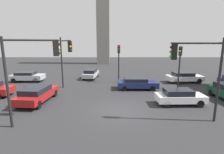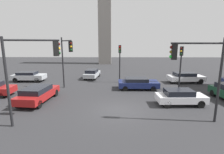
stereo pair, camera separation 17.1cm
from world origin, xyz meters
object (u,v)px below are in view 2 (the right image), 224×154
object	(u,v)px
car_0	(138,83)
car_8	(185,77)
traffic_light_0	(66,54)
car_3	(92,74)
traffic_light_3	(32,63)
car_5	(180,97)
traffic_light_1	(120,57)
car_2	(38,93)
traffic_light_4	(181,60)
car_7	(29,76)
traffic_light_2	(198,64)

from	to	relation	value
car_0	car_8	distance (m)	7.43
traffic_light_0	car_3	distance (m)	7.98
traffic_light_3	car_5	distance (m)	11.83
traffic_light_1	car_3	bearing A→B (deg)	-114.48
car_2	car_8	size ratio (longest dim) A/B	1.06
traffic_light_0	car_3	xyz separation A→B (m)	(1.78, 7.00, -3.40)
traffic_light_1	car_0	bearing A→B (deg)	40.27
traffic_light_0	traffic_light_1	bearing A→B (deg)	98.44
traffic_light_4	car_8	xyz separation A→B (m)	(2.10, 3.42, -2.64)
traffic_light_1	car_7	distance (m)	12.74
traffic_light_1	car_0	distance (m)	4.71
car_2	car_7	size ratio (longest dim) A/B	1.16
car_2	car_3	bearing A→B (deg)	-14.06
car_2	car_3	xyz separation A→B (m)	(3.56, 10.35, -0.05)
traffic_light_1	car_3	world-z (taller)	traffic_light_1
car_5	car_8	distance (m)	9.08
traffic_light_3	car_7	bearing A→B (deg)	86.66
car_3	traffic_light_4	bearing A→B (deg)	-113.51
traffic_light_3	traffic_light_2	bearing A→B (deg)	-30.64
traffic_light_2	car_3	world-z (taller)	traffic_light_2
traffic_light_4	car_5	xyz separation A→B (m)	(-1.68, -4.83, -2.67)
traffic_light_4	car_3	bearing A→B (deg)	-82.93
car_3	car_8	xyz separation A→B (m)	(12.71, -2.77, 0.04)
traffic_light_2	car_2	size ratio (longest dim) A/B	1.14
car_0	car_5	bearing A→B (deg)	-59.66
traffic_light_3	car_2	xyz separation A→B (m)	(-1.59, 3.88, -3.25)
traffic_light_3	car_0	bearing A→B (deg)	14.49
traffic_light_2	traffic_light_4	xyz separation A→B (m)	(1.94, 7.87, -0.51)
traffic_light_0	traffic_light_1	world-z (taller)	traffic_light_0
car_3	car_5	distance (m)	14.18
traffic_light_1	car_3	xyz separation A→B (m)	(-4.02, 2.67, -2.73)
traffic_light_4	car_3	distance (m)	12.57
car_7	car_8	bearing A→B (deg)	-2.27
traffic_light_2	car_2	bearing A→B (deg)	-11.85
traffic_light_3	traffic_light_1	bearing A→B (deg)	31.02
traffic_light_4	car_5	distance (m)	5.77
car_0	car_2	distance (m)	10.52
car_3	car_8	distance (m)	13.01
car_3	car_8	world-z (taller)	car_8
traffic_light_0	car_2	bearing A→B (deg)	-56.42
traffic_light_3	car_5	size ratio (longest dim) A/B	1.38
traffic_light_3	car_0	xyz separation A→B (m)	(7.97, 8.27, -3.31)
traffic_light_0	car_0	size ratio (longest dim) A/B	1.29
traffic_light_4	traffic_light_3	bearing A→B (deg)	-20.13
car_2	traffic_light_2	bearing A→B (deg)	-101.91
traffic_light_0	car_2	xyz separation A→B (m)	(-1.79, -3.34, -3.35)
traffic_light_2	car_5	size ratio (longest dim) A/B	1.37
traffic_light_2	car_2	distance (m)	13.17
car_3	car_8	size ratio (longest dim) A/B	0.91
car_0	traffic_light_0	bearing A→B (deg)	-172.04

